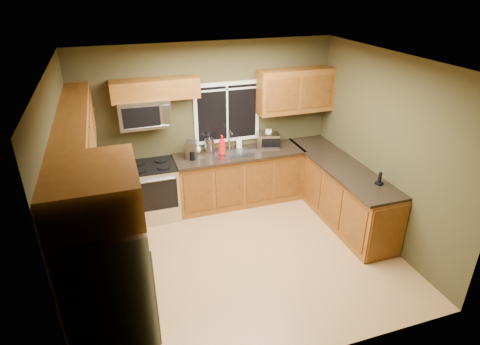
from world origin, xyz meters
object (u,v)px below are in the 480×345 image
coffee_maker (191,151)px  cordless_phone (379,181)px  refrigerator (113,298)px  soap_bottle_a (222,145)px  soap_bottle_b (239,142)px  range (153,191)px  kettle (210,145)px  microwave (144,113)px  paper_towel_roll (268,137)px  toaster_oven (268,140)px  soap_bottle_c (197,148)px

coffee_maker → cordless_phone: coffee_maker is taller
refrigerator → soap_bottle_a: (1.86, 2.80, 0.20)m
soap_bottle_a → soap_bottle_b: (0.36, 0.20, -0.07)m
range → kettle: kettle is taller
microwave → kettle: bearing=2.5°
paper_towel_roll → soap_bottle_b: bearing=177.8°
toaster_oven → soap_bottle_b: 0.50m
refrigerator → range: size_ratio=1.92×
toaster_oven → soap_bottle_b: size_ratio=2.30×
coffee_maker → cordless_phone: (2.31, -1.72, -0.07)m
coffee_maker → soap_bottle_c: size_ratio=1.72×
range → soap_bottle_a: bearing=1.5°
refrigerator → soap_bottle_b: size_ratio=9.56×
microwave → cordless_phone: size_ratio=4.01×
refrigerator → microwave: microwave is taller
cordless_phone → toaster_oven: bearing=118.0°
soap_bottle_b → coffee_maker: bearing=-167.4°
microwave → range: bearing=-90.0°
coffee_maker → toaster_oven: bearing=3.3°
soap_bottle_b → soap_bottle_c: soap_bottle_b is taller
coffee_maker → soap_bottle_c: (0.14, 0.19, -0.05)m
toaster_oven → cordless_phone: toaster_oven is taller
soap_bottle_b → soap_bottle_c: bearing=180.0°
paper_towel_roll → soap_bottle_c: size_ratio=1.81×
range → soap_bottle_c: 1.00m
refrigerator → toaster_oven: size_ratio=4.15×
soap_bottle_a → paper_towel_roll: bearing=11.4°
toaster_oven → soap_bottle_c: (-1.21, 0.11, -0.04)m
coffee_maker → soap_bottle_b: 0.89m
refrigerator → microwave: (0.69, 2.91, 0.83)m
coffee_maker → cordless_phone: size_ratio=1.48×
paper_towel_roll → cordless_phone: 2.11m
range → coffee_maker: bearing=3.2°
soap_bottle_b → kettle: bearing=-174.6°
kettle → paper_towel_roll: (1.06, 0.03, 0.00)m
soap_bottle_b → cordless_phone: 2.40m
coffee_maker → refrigerator: bearing=-115.7°
soap_bottle_c → paper_towel_roll: bearing=-0.9°
toaster_oven → microwave: bearing=179.4°
coffee_maker → range: bearing=-176.8°
range → soap_bottle_a: 1.33m
kettle → cordless_phone: (1.97, -1.87, -0.07)m
range → paper_towel_roll: (2.06, 0.21, 0.61)m
soap_bottle_a → soap_bottle_b: 0.42m
toaster_oven → cordless_phone: (0.96, -1.80, -0.06)m
range → coffee_maker: size_ratio=3.35×
soap_bottle_c → toaster_oven: bearing=-5.4°
refrigerator → coffee_maker: refrigerator is taller
microwave → refrigerator: bearing=-103.3°
kettle → soap_bottle_c: 0.21m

